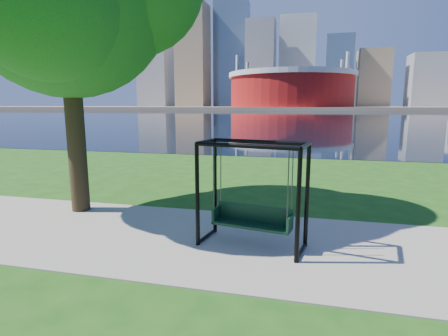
% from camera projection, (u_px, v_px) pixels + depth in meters
% --- Properties ---
extents(ground, '(900.00, 900.00, 0.00)m').
position_uv_depth(ground, '(229.00, 234.00, 7.83)').
color(ground, '#1E5114').
rests_on(ground, ground).
extents(path, '(120.00, 4.00, 0.03)m').
position_uv_depth(path, '(224.00, 241.00, 7.35)').
color(path, '#9E937F').
rests_on(path, ground).
extents(river, '(900.00, 180.00, 0.02)m').
position_uv_depth(river, '(302.00, 115.00, 105.50)').
color(river, black).
rests_on(river, ground).
extents(far_bank, '(900.00, 228.00, 2.00)m').
position_uv_depth(far_bank, '(306.00, 108.00, 300.67)').
color(far_bank, '#937F60').
rests_on(far_bank, ground).
extents(stadium, '(83.00, 83.00, 32.00)m').
position_uv_depth(stadium, '(291.00, 88.00, 232.63)').
color(stadium, maroon).
rests_on(stadium, far_bank).
extents(skyline, '(392.00, 66.00, 96.50)m').
position_uv_depth(skyline, '(303.00, 68.00, 308.32)').
color(skyline, gray).
rests_on(skyline, far_bank).
extents(swing, '(2.23, 1.27, 2.15)m').
position_uv_depth(swing, '(252.00, 197.00, 6.96)').
color(swing, black).
rests_on(swing, ground).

